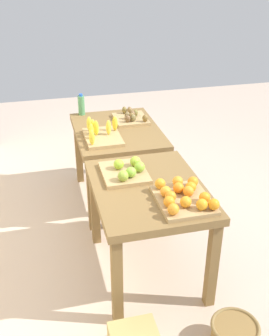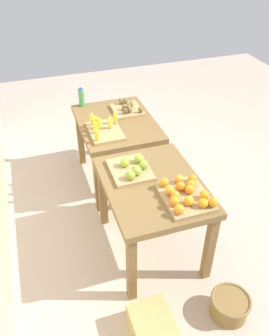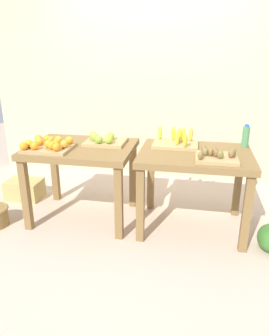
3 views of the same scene
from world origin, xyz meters
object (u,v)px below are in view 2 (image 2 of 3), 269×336
at_px(display_table_left, 153,194).
at_px(water_bottle, 81,98).
at_px(wicker_basket, 230,306).
at_px(banana_crate, 104,129).
at_px(display_table_right, 117,130).
at_px(apple_bin, 132,168).
at_px(orange_bin, 186,194).
at_px(watermelon_pile, 119,130).
at_px(kiwi_bin, 127,109).
at_px(cardboard_produce_box, 153,330).

distance_m(display_table_left, water_bottle, 1.63).
bearing_deg(wicker_basket, banana_crate, 16.83).
height_order(display_table_right, apple_bin, apple_bin).
xyz_separation_m(orange_bin, watermelon_pile, (2.27, -0.11, -0.70)).
bearing_deg(display_table_left, apple_bin, 30.26).
bearing_deg(apple_bin, wicker_basket, -155.95).
relative_size(water_bottle, wicker_basket, 0.70).
bearing_deg(display_table_right, banana_crate, 135.90).
xyz_separation_m(display_table_right, orange_bin, (-1.38, -0.17, 0.16)).
relative_size(display_table_left, kiwi_bin, 2.89).
xyz_separation_m(orange_bin, water_bottle, (1.85, 0.45, 0.06)).
relative_size(display_table_right, banana_crate, 2.36).
bearing_deg(display_table_right, water_bottle, 30.58).
bearing_deg(display_table_left, kiwi_bin, -7.92).
xyz_separation_m(display_table_right, watermelon_pile, (0.89, -0.28, -0.54)).
bearing_deg(wicker_basket, orange_bin, 16.94).
xyz_separation_m(watermelon_pile, wicker_basket, (-2.86, -0.07, -0.03)).
height_order(kiwi_bin, water_bottle, water_bottle).
xyz_separation_m(apple_bin, wicker_basket, (-1.05, -0.47, -0.72)).
height_order(apple_bin, kiwi_bin, apple_bin).
relative_size(banana_crate, wicker_basket, 1.38).
distance_m(display_table_left, orange_bin, 0.35).
bearing_deg(kiwi_bin, cardboard_produce_box, 167.38).
bearing_deg(watermelon_pile, orange_bin, 177.33).
relative_size(display_table_left, water_bottle, 4.69).
bearing_deg(cardboard_produce_box, apple_bin, -9.72).
height_order(orange_bin, cardboard_produce_box, orange_bin).
xyz_separation_m(display_table_left, apple_bin, (0.20, 0.12, 0.15)).
height_order(display_table_left, kiwi_bin, kiwi_bin).
bearing_deg(watermelon_pile, display_table_left, 172.14).
height_order(banana_crate, cardboard_produce_box, banana_crate).
xyz_separation_m(display_table_left, display_table_right, (1.12, 0.00, 0.00)).
relative_size(apple_bin, cardboard_produce_box, 1.00).
bearing_deg(kiwi_bin, water_bottle, 57.18).
bearing_deg(water_bottle, wicker_basket, -165.56).
bearing_deg(display_table_right, display_table_left, 180.00).
distance_m(water_bottle, wicker_basket, 2.64).
bearing_deg(orange_bin, wicker_basket, -163.06).
bearing_deg(watermelon_pile, cardboard_produce_box, 168.59).
bearing_deg(orange_bin, watermelon_pile, -2.67).
distance_m(display_table_left, apple_bin, 0.28).
bearing_deg(apple_bin, cardboard_produce_box, 170.28).
relative_size(display_table_left, banana_crate, 2.36).
height_order(display_table_right, water_bottle, water_bottle).
relative_size(banana_crate, watermelon_pile, 0.67).
distance_m(banana_crate, cardboard_produce_box, 1.92).
relative_size(display_table_right, apple_bin, 2.60).
bearing_deg(water_bottle, orange_bin, -166.36).
xyz_separation_m(wicker_basket, cardboard_produce_box, (-0.00, 0.65, 0.01)).
xyz_separation_m(orange_bin, apple_bin, (0.47, 0.29, -0.01)).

